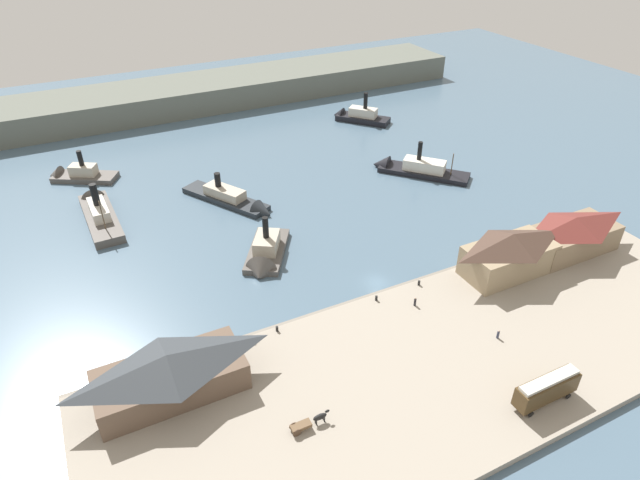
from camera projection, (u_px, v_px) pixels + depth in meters
The scene contains 21 objects.
ground_plane at pixel (377, 283), 100.43m from camera, with size 320.00×320.00×0.00m, color slate.
quay_promenade at pixel (451, 358), 83.65m from camera, with size 110.00×36.00×1.20m, color #9E9384.
seawall_edge at pixel (387, 292), 97.46m from camera, with size 110.00×0.80×1.00m, color gray.
ferry_shed_west_terminal at pixel (170, 373), 75.45m from camera, with size 20.97×9.59×7.07m.
ferry_shed_east_terminal at pixel (510, 253), 98.94m from camera, with size 17.23×8.67×8.43m.
ferry_shed_central_terminal at pixel (572, 234), 105.29m from camera, with size 18.79×9.04×7.49m.
street_tram at pixel (547, 388), 74.45m from camera, with size 10.01×2.62×4.52m.
horse_cart at pixel (309, 422), 71.76m from camera, with size 5.68×1.33×1.87m.
pedestrian_by_tram at pixel (415, 302), 92.79m from camera, with size 0.41×0.41×1.67m.
pedestrian_walking_east at pixel (498, 334), 86.11m from camera, with size 0.39×0.39×1.57m.
mooring_post_center_east at pixel (376, 298), 94.11m from camera, with size 0.44×0.44×0.90m, color black.
mooring_post_west at pixel (277, 329), 87.61m from camera, with size 0.44×0.44×0.90m, color black.
mooring_post_east at pixel (253, 340), 85.49m from camera, with size 0.44×0.44×0.90m, color black.
mooring_post_center_west at pixel (419, 283), 97.71m from camera, with size 0.44×0.44×0.90m, color black.
ferry_near_quay at pixel (411, 168), 138.40m from camera, with size 20.83×22.34×10.82m.
ferry_departing_north at pixel (235, 200), 124.35m from camera, with size 16.66×24.10×8.46m.
ferry_outer_harbor at pixel (357, 116), 168.82m from camera, with size 15.77×17.08×10.92m.
ferry_mid_harbor at pixel (98, 210), 120.01m from camera, with size 6.86×24.49×10.91m.
ferry_moored_east at pixel (265, 255), 105.71m from camera, with size 14.35×17.60×10.91m.
ferry_moored_west at pixel (76, 175), 135.29m from camera, with size 17.31×13.30×9.66m.
far_headland at pixel (204, 92), 180.51m from camera, with size 180.00×24.00×8.00m, color #60665B.
Camera 1 is at (-45.01, -66.51, 61.73)m, focal length 30.39 mm.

